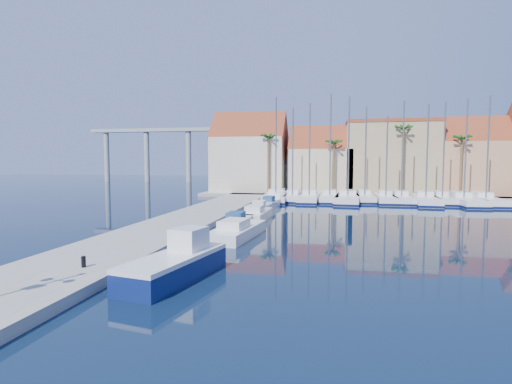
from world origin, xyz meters
TOP-DOWN VIEW (x-y plane):
  - ground at (0.00, 0.00)m, footprint 260.00×260.00m
  - quay_west at (-9.00, 13.50)m, footprint 6.00×77.00m
  - shore_north at (10.00, 48.00)m, footprint 54.00×16.00m
  - bollard at (-7.88, -2.90)m, footprint 0.22×0.22m
  - fishing_boat at (-3.42, -2.21)m, footprint 3.40×6.78m
  - motorboat_west_0 at (-3.03, 8.36)m, footprint 3.11×7.67m
  - motorboat_west_1 at (-3.97, 12.38)m, footprint 1.85×5.71m
  - motorboat_west_2 at (-3.37, 17.66)m, footprint 2.23×6.64m
  - motorboat_west_3 at (-3.81, 22.23)m, footprint 1.73×5.35m
  - motorboat_west_4 at (-3.59, 27.75)m, footprint 2.01×5.22m
  - motorboat_west_5 at (-3.09, 33.86)m, footprint 2.05×5.74m
  - motorboat_west_6 at (-3.89, 37.94)m, footprint 1.98×6.07m
  - sailboat_0 at (-3.94, 36.00)m, footprint 3.87×12.09m
  - sailboat_1 at (-1.56, 36.03)m, footprint 2.77×8.78m
  - sailboat_2 at (0.75, 35.82)m, footprint 2.94×10.22m
  - sailboat_3 at (3.53, 36.31)m, footprint 2.73×9.57m
  - sailboat_4 at (5.99, 35.86)m, footprint 4.12×12.19m
  - sailboat_5 at (8.23, 36.95)m, footprint 2.60×8.64m
  - sailboat_6 at (10.96, 36.41)m, footprint 2.72×9.41m
  - sailboat_7 at (12.98, 36.50)m, footprint 2.68×9.63m
  - sailboat_8 at (15.92, 35.80)m, footprint 3.89×11.35m
  - sailboat_9 at (18.07, 36.35)m, footprint 2.53×8.63m
  - sailboat_10 at (20.37, 35.55)m, footprint 3.37×11.19m
  - sailboat_11 at (23.08, 35.81)m, footprint 2.81×10.37m
  - building_0 at (-10.00, 47.00)m, footprint 12.30×9.00m
  - building_1 at (2.00, 47.00)m, footprint 10.30×8.00m
  - building_2 at (13.00, 48.00)m, footprint 14.20×10.20m
  - building_3 at (25.00, 47.00)m, footprint 10.30×8.00m
  - palm_0 at (-6.00, 42.00)m, footprint 2.60×2.60m
  - palm_1 at (4.00, 42.00)m, footprint 2.60×2.60m
  - palm_2 at (14.00, 42.00)m, footprint 2.60×2.60m
  - palm_3 at (22.00, 42.00)m, footprint 2.60×2.60m
  - viaduct at (-39.07, 82.00)m, footprint 48.00×2.20m

SIDE VIEW (x-z plane):
  - ground at x=0.00m, z-range 0.00..0.00m
  - quay_west at x=-9.00m, z-range 0.00..0.50m
  - shore_north at x=10.00m, z-range 0.00..0.50m
  - motorboat_west_0 at x=-3.03m, z-range -0.19..1.21m
  - motorboat_west_2 at x=-3.37m, z-range -0.19..1.21m
  - motorboat_west_6 at x=-3.89m, z-range -0.19..1.21m
  - motorboat_west_1 at x=-3.97m, z-range -0.19..1.21m
  - motorboat_west_3 at x=-3.81m, z-range -0.19..1.21m
  - motorboat_west_4 at x=-3.59m, z-range -0.19..1.21m
  - motorboat_west_5 at x=-3.09m, z-range -0.19..1.21m
  - sailboat_8 at x=15.92m, z-range -5.88..7.03m
  - sailboat_4 at x=5.99m, z-range -6.50..7.65m
  - sailboat_10 at x=20.37m, z-range -6.11..7.27m
  - sailboat_0 at x=-3.94m, z-range -6.60..7.76m
  - sailboat_6 at x=10.96m, z-range -5.20..6.36m
  - sailboat_2 at x=0.75m, z-range -6.12..7.31m
  - sailboat_11 at x=23.08m, z-range -6.31..7.50m
  - sailboat_7 at x=12.98m, z-range -6.16..7.38m
  - sailboat_1 at x=-1.56m, z-range -5.84..7.07m
  - sailboat_5 at x=8.23m, z-range -5.84..7.08m
  - sailboat_9 at x=18.07m, z-range -5.95..7.20m
  - sailboat_3 at x=3.53m, z-range -6.69..7.94m
  - fishing_boat at x=-3.42m, z-range -0.38..1.89m
  - bollard at x=-7.88m, z-range 0.50..1.04m
  - building_1 at x=2.00m, z-range -0.20..10.80m
  - building_3 at x=25.00m, z-range -0.14..11.86m
  - building_2 at x=13.00m, z-range 0.51..12.01m
  - building_0 at x=-10.00m, z-range -0.23..13.27m
  - palm_1 at x=4.00m, z-range 3.56..12.71m
  - palm_3 at x=22.00m, z-range 3.78..13.43m
  - palm_0 at x=-6.00m, z-range 4.00..14.15m
  - palm_2 at x=14.00m, z-range 4.44..15.59m
  - viaduct at x=-39.07m, z-range 3.02..17.47m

